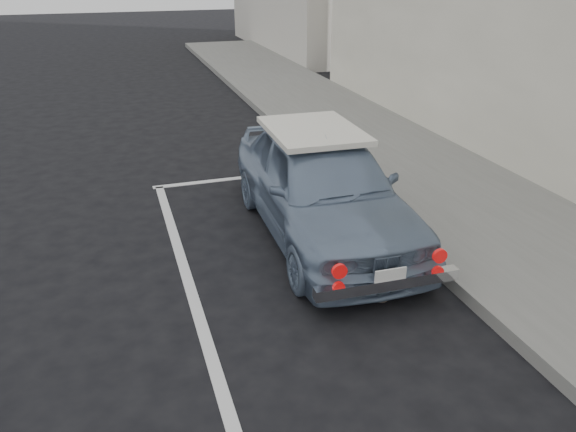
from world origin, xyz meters
TOP-DOWN VIEW (x-y plane):
  - pline_front at (0.50, 6.50)m, footprint 3.00×0.12m
  - pline_side at (-0.90, 3.00)m, footprint 0.12×7.00m
  - retro_coupe at (0.96, 4.18)m, footprint 1.71×4.05m
  - cat at (0.97, 2.49)m, footprint 0.20×0.43m

SIDE VIEW (x-z plane):
  - pline_front at x=0.50m, z-range 0.00..0.01m
  - pline_side at x=-0.90m, z-range 0.00..0.01m
  - cat at x=0.97m, z-range -0.01..0.22m
  - retro_coupe at x=0.96m, z-range 0.01..1.37m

